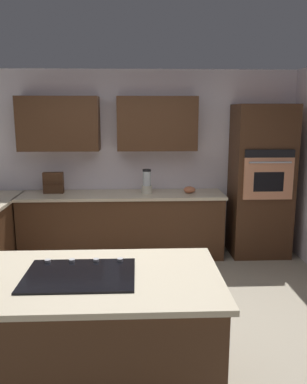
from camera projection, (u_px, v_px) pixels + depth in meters
The scene contains 11 objects.
ground_plane at pixel (127, 316), 3.92m from camera, with size 14.00×14.00×0.00m, color #9E937F.
wall_back at pixel (124, 152), 5.62m from camera, with size 6.00×0.44×2.60m.
lower_cabinets_back at pixel (122, 226), 5.51m from camera, with size 2.80×0.60×0.86m, color #472B19.
countertop_back at pixel (122, 195), 5.42m from camera, with size 2.84×0.64×0.04m, color beige.
island_base at pixel (82, 337), 2.79m from camera, with size 1.89×0.97×0.86m, color #472B19.
island_top at pixel (80, 279), 2.70m from camera, with size 1.97×1.05×0.04m, color beige.
wall_oven at pixel (261, 181), 5.46m from camera, with size 0.80×0.66×2.12m.
cooktop at pixel (80, 275), 2.70m from camera, with size 0.76×0.56×0.03m.
blender at pixel (147, 183), 5.41m from camera, with size 0.15×0.15×0.34m.
mixing_bowl at pixel (190, 190), 5.46m from camera, with size 0.17×0.17×0.09m, color #CC724C.
spice_rack at pixel (53, 183), 5.42m from camera, with size 0.27×0.11×0.29m.
Camera 1 is at (-0.12, 3.59, 2.01)m, focal length 36.46 mm.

